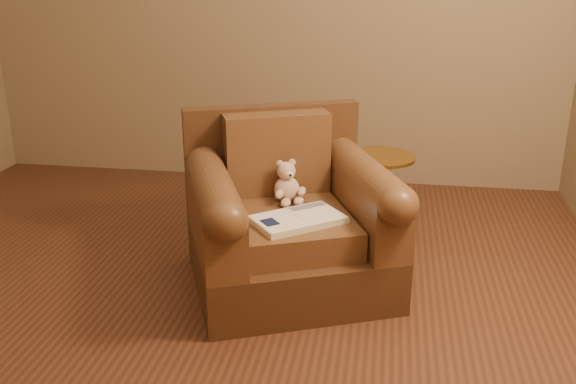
# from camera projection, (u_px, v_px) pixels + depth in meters

# --- Properties ---
(floor) EXTENTS (4.00, 4.00, 0.00)m
(floor) POSITION_uv_depth(u_px,v_px,m) (186.00, 320.00, 2.81)
(floor) COLOR #512D1C
(floor) RESTS_ON ground
(armchair) EXTENTS (1.15, 1.12, 0.80)m
(armchair) POSITION_uv_depth(u_px,v_px,m) (288.00, 221.00, 3.06)
(armchair) COLOR #462A17
(armchair) RESTS_ON floor
(teddy_bear) EXTENTS (0.16, 0.18, 0.21)m
(teddy_bear) POSITION_uv_depth(u_px,v_px,m) (288.00, 186.00, 3.08)
(teddy_bear) COLOR #D5AB95
(teddy_bear) RESTS_ON armchair
(guidebook) EXTENTS (0.45, 0.43, 0.03)m
(guidebook) POSITION_uv_depth(u_px,v_px,m) (298.00, 219.00, 2.85)
(guidebook) COLOR beige
(guidebook) RESTS_ON armchair
(side_table) EXTENTS (0.37, 0.37, 0.52)m
(side_table) POSITION_uv_depth(u_px,v_px,m) (378.00, 198.00, 3.45)
(side_table) COLOR gold
(side_table) RESTS_ON floor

